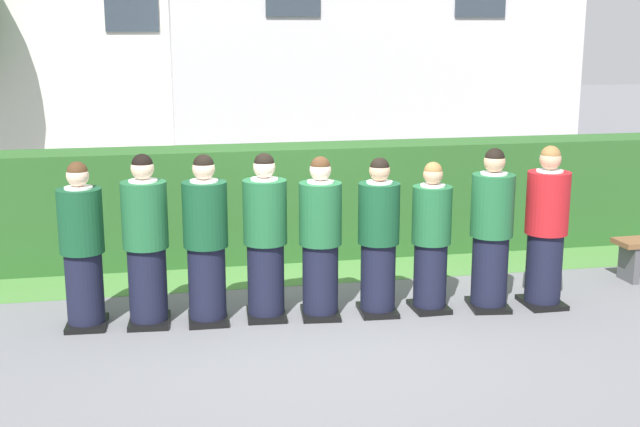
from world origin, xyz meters
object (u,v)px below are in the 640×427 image
at_px(student_front_row_2, 206,243).
at_px(student_front_row_3, 265,240).
at_px(student_front_row_4, 320,241).
at_px(student_front_row_6, 431,241).
at_px(student_front_row_0, 82,249).
at_px(student_front_row_7, 491,233).
at_px(student_front_row_1, 146,244).
at_px(student_in_red_blazer, 546,231).
at_px(student_front_row_5, 379,240).

xyz_separation_m(student_front_row_2, student_front_row_3, (0.58, 0.01, -0.00)).
distance_m(student_front_row_4, student_front_row_6, 1.14).
relative_size(student_front_row_0, student_front_row_6, 1.06).
distance_m(student_front_row_3, student_front_row_7, 2.30).
height_order(student_front_row_1, student_in_red_blazer, student_front_row_1).
bearing_deg(student_front_row_0, student_front_row_3, -2.60).
xyz_separation_m(student_front_row_5, student_front_row_6, (0.55, -0.01, -0.03)).
xyz_separation_m(student_front_row_1, student_front_row_6, (2.82, -0.14, -0.07)).
height_order(student_front_row_4, student_in_red_blazer, student_in_red_blazer).
bearing_deg(student_front_row_6, student_front_row_2, 177.60).
height_order(student_front_row_2, student_front_row_6, student_front_row_2).
xyz_separation_m(student_front_row_3, student_front_row_4, (0.54, -0.07, -0.02)).
xyz_separation_m(student_front_row_2, student_front_row_5, (1.71, -0.09, -0.03)).
bearing_deg(student_in_red_blazer, student_front_row_0, 176.48).
distance_m(student_front_row_3, student_front_row_5, 1.13).
height_order(student_front_row_2, student_front_row_3, student_front_row_2).
distance_m(student_front_row_5, student_front_row_6, 0.55).
height_order(student_front_row_0, student_front_row_5, student_front_row_0).
height_order(student_front_row_1, student_front_row_6, student_front_row_1).
relative_size(student_front_row_2, student_front_row_7, 1.00).
height_order(student_front_row_3, student_in_red_blazer, student_in_red_blazer).
relative_size(student_front_row_4, student_front_row_6, 1.06).
xyz_separation_m(student_front_row_1, student_front_row_2, (0.57, -0.05, -0.01)).
height_order(student_front_row_5, student_front_row_6, student_front_row_5).
distance_m(student_front_row_1, student_front_row_5, 2.28).
bearing_deg(student_in_red_blazer, student_front_row_2, 176.78).
height_order(student_front_row_5, student_front_row_7, student_front_row_7).
height_order(student_front_row_6, student_in_red_blazer, student_in_red_blazer).
height_order(student_front_row_1, student_front_row_7, student_front_row_1).
bearing_deg(student_front_row_2, student_front_row_6, -2.40).
bearing_deg(student_front_row_5, student_front_row_7, -3.61).
bearing_deg(student_front_row_1, student_in_red_blazer, -3.43).
height_order(student_front_row_0, student_front_row_1, student_front_row_1).
distance_m(student_front_row_3, student_in_red_blazer, 2.88).
distance_m(student_front_row_2, student_front_row_6, 2.26).
xyz_separation_m(student_front_row_5, student_in_red_blazer, (1.75, -0.11, 0.04)).
bearing_deg(student_front_row_5, student_front_row_0, 176.46).
relative_size(student_front_row_1, student_front_row_2, 1.01).
bearing_deg(student_front_row_4, student_front_row_5, -2.68).
bearing_deg(student_front_row_3, student_front_row_5, -4.99).
relative_size(student_front_row_3, student_in_red_blazer, 0.99).
xyz_separation_m(student_front_row_1, student_in_red_blazer, (4.02, -0.24, -0.00)).
distance_m(student_front_row_1, student_front_row_6, 2.83).
xyz_separation_m(student_front_row_3, student_front_row_7, (2.29, -0.17, 0.00)).
bearing_deg(student_front_row_3, student_front_row_1, 178.19).
bearing_deg(student_front_row_1, student_front_row_2, -4.69).
bearing_deg(student_in_red_blazer, student_front_row_4, 176.72).
relative_size(student_front_row_2, student_front_row_6, 1.09).
xyz_separation_m(student_front_row_0, student_front_row_1, (0.60, -0.04, 0.03)).
relative_size(student_front_row_0, student_front_row_1, 0.96).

